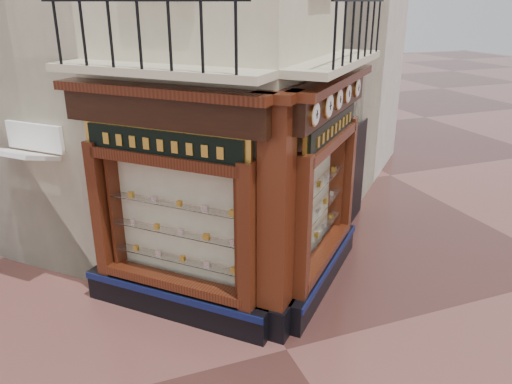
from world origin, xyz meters
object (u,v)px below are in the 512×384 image
corner_pilaster (276,225)px  signboard_right (332,128)px  clock_a (315,114)px  signboard_left (163,144)px  clock_e (357,88)px  clock_c (338,99)px  awning (40,285)px  clock_d (347,94)px  clock_b (328,106)px

corner_pilaster → signboard_right: corner_pilaster is taller
clock_a → signboard_left: (-2.02, 1.06, -0.52)m
clock_e → signboard_right: 1.31m
clock_c → awning: 6.64m
clock_c → signboard_left: clock_c is taller
clock_e → clock_c: bearing=180.0°
clock_c → signboard_left: size_ratio=0.17×
clock_c → clock_d: bearing=0.0°
clock_d → clock_c: bearing=-180.0°
clock_a → clock_c: size_ratio=1.00×
clock_b → signboard_right: clock_b is taller
corner_pilaster → clock_e: corner_pilaster is taller
awning → signboard_right: signboard_right is taller
corner_pilaster → clock_c: size_ratio=11.06×
clock_e → signboard_left: bearing=146.3°
clock_b → awning: size_ratio=0.31×
clock_c → signboard_right: (-0.00, 0.15, -0.52)m
clock_a → clock_c: (0.91, 0.91, 0.00)m
clock_b → clock_e: bearing=-0.0°
clock_a → corner_pilaster: bearing=130.5°
clock_b → awning: bearing=106.9°
clock_c → awning: clock_c is taller
clock_e → signboard_right: size_ratio=0.17×
clock_a → signboard_left: clock_a is taller
clock_c → signboard_left: (-2.93, 0.15, -0.52)m
corner_pilaster → clock_a: (0.56, -0.04, 1.67)m
signboard_left → signboard_right: 2.92m
clock_e → signboard_left: size_ratio=0.16×
signboard_right → signboard_left: bearing=135.0°
clock_a → clock_b: 0.69m
corner_pilaster → signboard_right: (1.46, 1.01, 1.15)m
clock_c → clock_d: (0.42, 0.42, -0.00)m
clock_d → clock_e: size_ratio=0.96×
clock_b → clock_c: clock_b is taller
clock_d → signboard_left: size_ratio=0.16×
clock_c → clock_d: 0.59m
signboard_left → awning: bearing=3.6°
awning → signboard_left: signboard_left is taller
clock_a → signboard_left: 2.34m
clock_a → clock_e: 2.58m
clock_c → signboard_left: bearing=132.0°
clock_a → signboard_right: (0.90, 1.06, -0.52)m
signboard_right → clock_d: bearing=-12.8°
clock_c → signboard_left: 2.98m
corner_pilaster → clock_e: bearing=-8.3°
awning → signboard_left: 4.29m
corner_pilaster → clock_e: 3.41m
clock_d → awning: (-5.56, 1.70, -3.62)m
clock_b → clock_d: (0.83, 0.83, -0.00)m
clock_d → awning: bearing=118.1°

